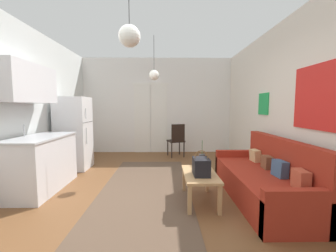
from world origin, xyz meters
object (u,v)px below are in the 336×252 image
object	(u,v)px
handbag	(201,166)
refrigerator	(74,133)
pendant_lamp_near	(129,36)
bamboo_vase	(202,161)
couch	(266,181)
pendant_lamp_far	(154,75)
accent_chair	(177,139)
coffee_table	(200,177)

from	to	relation	value
handbag	refrigerator	bearing A→B (deg)	144.66
refrigerator	pendant_lamp_near	size ratio (longest dim) A/B	2.00
bamboo_vase	refrigerator	size ratio (longest dim) A/B	0.28
couch	pendant_lamp_far	xyz separation A→B (m)	(-1.74, 1.37, 1.76)
accent_chair	pendant_lamp_far	size ratio (longest dim) A/B	1.02
pendant_lamp_far	handbag	bearing A→B (deg)	-64.63
coffee_table	handbag	distance (m)	0.21
accent_chair	pendant_lamp_far	world-z (taller)	pendant_lamp_far
couch	handbag	bearing A→B (deg)	-170.25
bamboo_vase	handbag	size ratio (longest dim) A/B	1.25
coffee_table	handbag	size ratio (longest dim) A/B	2.43
coffee_table	refrigerator	size ratio (longest dim) A/B	0.53
bamboo_vase	pendant_lamp_far	bearing A→B (deg)	123.31
handbag	accent_chair	xyz separation A→B (m)	(-0.19, 2.87, -0.05)
handbag	pendant_lamp_far	xyz separation A→B (m)	(-0.73, 1.55, 1.49)
handbag	pendant_lamp_near	bearing A→B (deg)	-150.46
coffee_table	handbag	xyz separation A→B (m)	(0.00, -0.09, 0.19)
couch	pendant_lamp_far	world-z (taller)	pendant_lamp_far
handbag	pendant_lamp_near	world-z (taller)	pendant_lamp_near
refrigerator	accent_chair	xyz separation A→B (m)	(2.36, 1.07, -0.29)
bamboo_vase	refrigerator	xyz separation A→B (m)	(-2.61, 1.48, 0.26)
coffee_table	bamboo_vase	world-z (taller)	bamboo_vase
bamboo_vase	pendant_lamp_near	distance (m)	2.06
handbag	coffee_table	bearing A→B (deg)	90.21
refrigerator	accent_chair	distance (m)	2.60
coffee_table	pendant_lamp_far	size ratio (longest dim) A/B	0.95
pendant_lamp_far	refrigerator	bearing A→B (deg)	171.94
handbag	refrigerator	size ratio (longest dim) A/B	0.22
handbag	bamboo_vase	bearing A→B (deg)	78.22
coffee_table	pendant_lamp_far	distance (m)	2.34
refrigerator	pendant_lamp_far	size ratio (longest dim) A/B	1.78
handbag	pendant_lamp_near	distance (m)	1.91
couch	bamboo_vase	distance (m)	0.99
couch	accent_chair	bearing A→B (deg)	113.83
bamboo_vase	pendant_lamp_near	bearing A→B (deg)	-139.11
pendant_lamp_far	coffee_table	bearing A→B (deg)	-63.25
coffee_table	bamboo_vase	size ratio (longest dim) A/B	1.94
refrigerator	pendant_lamp_near	bearing A→B (deg)	-54.49
refrigerator	pendant_lamp_near	xyz separation A→B (m)	(1.65, -2.31, 1.36)
accent_chair	pendant_lamp_near	bearing A→B (deg)	60.30
accent_chair	pendant_lamp_far	xyz separation A→B (m)	(-0.55, -1.32, 1.54)
coffee_table	couch	bearing A→B (deg)	4.57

